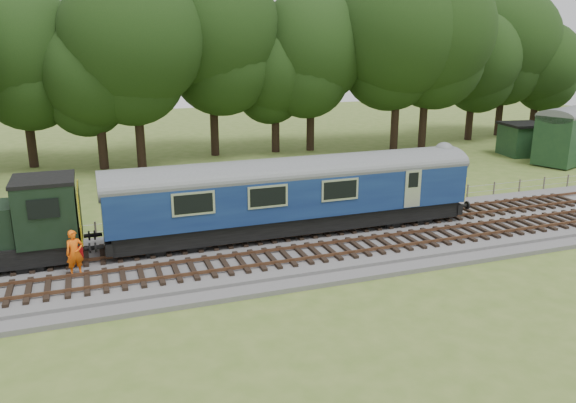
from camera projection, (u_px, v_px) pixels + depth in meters
name	position (u px, v px, depth m)	size (l,w,h in m)	color
ground	(317.00, 247.00, 27.05)	(120.00, 120.00, 0.00)	#4C6726
ballast	(317.00, 244.00, 27.01)	(70.00, 7.00, 0.35)	#4C4C4F
track_north	(307.00, 230.00, 28.21)	(67.20, 2.40, 0.21)	black
track_south	(331.00, 250.00, 25.49)	(67.20, 2.40, 0.21)	black
fence	(286.00, 220.00, 31.13)	(64.00, 0.12, 1.00)	#6B6054
tree_line	(216.00, 159.00, 46.96)	(70.00, 8.00, 18.00)	black
dmu_railcar	(294.00, 189.00, 27.39)	(18.05, 2.86, 3.88)	black
worker	(75.00, 253.00, 22.71)	(0.70, 0.46, 1.91)	#FF5F0D
shed	(523.00, 139.00, 48.35)	(3.88, 3.88, 2.79)	#18351E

